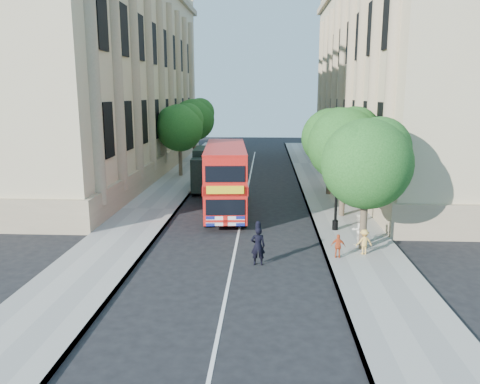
# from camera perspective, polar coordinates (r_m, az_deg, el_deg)

# --- Properties ---
(ground) EXTENTS (120.00, 120.00, 0.00)m
(ground) POSITION_cam_1_polar(r_m,az_deg,el_deg) (19.04, -1.17, -9.85)
(ground) COLOR black
(ground) RESTS_ON ground
(pavement_right) EXTENTS (3.50, 80.00, 0.12)m
(pavement_right) POSITION_cam_1_polar(r_m,az_deg,el_deg) (28.84, 11.85, -2.40)
(pavement_right) COLOR gray
(pavement_right) RESTS_ON ground
(pavement_left) EXTENTS (3.50, 80.00, 0.12)m
(pavement_left) POSITION_cam_1_polar(r_m,az_deg,el_deg) (29.38, -10.92, -2.10)
(pavement_left) COLOR gray
(pavement_left) RESTS_ON ground
(building_right) EXTENTS (12.00, 38.00, 18.00)m
(building_right) POSITION_cam_1_polar(r_m,az_deg,el_deg) (43.49, 20.42, 13.73)
(building_right) COLOR #C5B189
(building_right) RESTS_ON ground
(building_left) EXTENTS (12.00, 38.00, 18.00)m
(building_left) POSITION_cam_1_polar(r_m,az_deg,el_deg) (44.35, -17.32, 13.88)
(building_left) COLOR #C5B189
(building_left) RESTS_ON ground
(tree_right_near) EXTENTS (4.00, 4.00, 6.08)m
(tree_right_near) POSITION_cam_1_polar(r_m,az_deg,el_deg) (21.33, 15.31, 3.92)
(tree_right_near) COLOR #473828
(tree_right_near) RESTS_ON ground
(tree_right_mid) EXTENTS (4.20, 4.20, 6.37)m
(tree_right_mid) POSITION_cam_1_polar(r_m,az_deg,el_deg) (27.16, 12.74, 6.09)
(tree_right_mid) COLOR #473828
(tree_right_mid) RESTS_ON ground
(tree_right_far) EXTENTS (4.00, 4.00, 6.15)m
(tree_right_far) POSITION_cam_1_polar(r_m,az_deg,el_deg) (33.09, 11.04, 6.92)
(tree_right_far) COLOR #473828
(tree_right_far) RESTS_ON ground
(tree_left_far) EXTENTS (4.00, 4.00, 6.30)m
(tree_left_far) POSITION_cam_1_polar(r_m,az_deg,el_deg) (40.42, -7.32, 8.09)
(tree_left_far) COLOR #473828
(tree_left_far) RESTS_ON ground
(tree_left_back) EXTENTS (4.20, 4.20, 6.65)m
(tree_left_back) POSITION_cam_1_polar(r_m,az_deg,el_deg) (48.28, -5.60, 9.04)
(tree_left_back) COLOR #473828
(tree_left_back) RESTS_ON ground
(lamp_post) EXTENTS (0.32, 0.32, 5.16)m
(lamp_post) POSITION_cam_1_polar(r_m,az_deg,el_deg) (24.34, 11.73, 0.88)
(lamp_post) COLOR black
(lamp_post) RESTS_ON pavement_right
(double_decker_bus) EXTENTS (2.96, 8.78, 3.98)m
(double_decker_bus) POSITION_cam_1_polar(r_m,az_deg,el_deg) (27.79, -1.77, 1.83)
(double_decker_bus) COLOR red
(double_decker_bus) RESTS_ON ground
(box_van) EXTENTS (2.49, 5.51, 3.09)m
(box_van) POSITION_cam_1_polar(r_m,az_deg,el_deg) (34.57, -3.81, 2.63)
(box_van) COLOR black
(box_van) RESTS_ON ground
(police_constable) EXTENTS (0.62, 0.42, 1.64)m
(police_constable) POSITION_cam_1_polar(r_m,az_deg,el_deg) (19.65, 2.20, -6.60)
(police_constable) COLOR black
(police_constable) RESTS_ON ground
(woman_pedestrian) EXTENTS (0.90, 0.84, 1.47)m
(woman_pedestrian) POSITION_cam_1_polar(r_m,az_deg,el_deg) (22.54, 14.21, -4.44)
(woman_pedestrian) COLOR silver
(woman_pedestrian) RESTS_ON pavement_right
(child_a) EXTENTS (0.65, 0.35, 1.05)m
(child_a) POSITION_cam_1_polar(r_m,az_deg,el_deg) (20.63, 11.88, -6.47)
(child_a) COLOR #CB4E23
(child_a) RESTS_ON pavement_right
(child_b) EXTENTS (0.80, 0.56, 1.12)m
(child_b) POSITION_cam_1_polar(r_m,az_deg,el_deg) (21.33, 14.89, -5.89)
(child_b) COLOR #E9B34F
(child_b) RESTS_ON pavement_right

